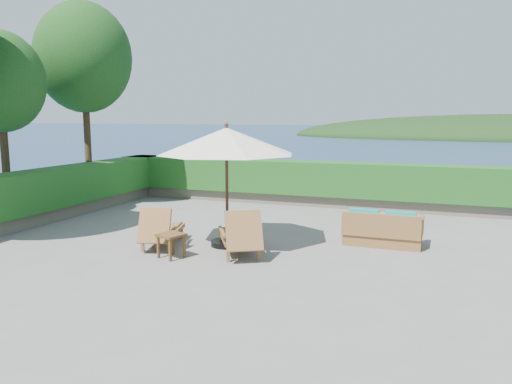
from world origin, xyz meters
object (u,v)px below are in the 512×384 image
(patio_umbrella, at_px, (227,142))
(wicker_loveseat, at_px, (383,231))
(lounge_right, at_px, (240,235))
(side_table, at_px, (171,238))
(lounge_left, at_px, (161,229))

(patio_umbrella, distance_m, wicker_loveseat, 3.79)
(lounge_right, bearing_deg, side_table, -179.77)
(lounge_left, distance_m, side_table, 0.91)
(patio_umbrella, height_order, side_table, patio_umbrella)
(patio_umbrella, height_order, lounge_right, patio_umbrella)
(lounge_left, bearing_deg, side_table, -62.64)
(side_table, bearing_deg, patio_umbrella, 62.01)
(lounge_left, relative_size, lounge_right, 0.93)
(patio_umbrella, bearing_deg, side_table, -117.99)
(side_table, bearing_deg, lounge_right, 30.32)
(patio_umbrella, relative_size, wicker_loveseat, 1.96)
(lounge_right, xyz_separation_m, wicker_loveseat, (2.56, 1.73, -0.09))
(patio_umbrella, bearing_deg, wicker_loveseat, 21.26)
(wicker_loveseat, bearing_deg, lounge_left, -157.52)
(side_table, relative_size, wicker_loveseat, 0.35)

